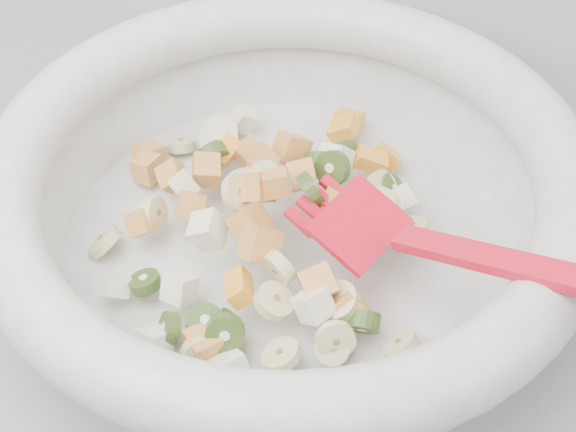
% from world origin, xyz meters
% --- Properties ---
extents(mixing_bowl, '(0.48, 0.43, 0.15)m').
position_xyz_m(mixing_bowl, '(-0.18, 1.46, 0.97)').
color(mixing_bowl, silver).
rests_on(mixing_bowl, counter).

